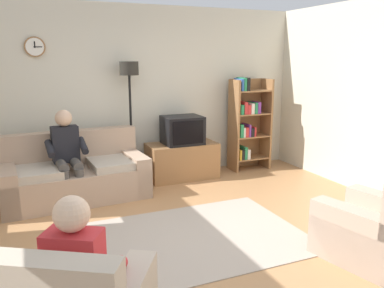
# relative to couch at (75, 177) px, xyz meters

# --- Properties ---
(ground_plane) EXTENTS (12.00, 12.00, 0.00)m
(ground_plane) POSITION_rel_couch_xyz_m (1.02, -1.94, -0.31)
(ground_plane) COLOR #B27F51
(back_wall_assembly) EXTENTS (6.20, 0.17, 2.70)m
(back_wall_assembly) POSITION_rel_couch_xyz_m (1.02, 0.72, 1.04)
(back_wall_assembly) COLOR beige
(back_wall_assembly) RESTS_ON ground_plane
(couch) EXTENTS (1.95, 1.00, 0.90)m
(couch) POSITION_rel_couch_xyz_m (0.00, 0.00, 0.00)
(couch) COLOR tan
(couch) RESTS_ON ground_plane
(tv_stand) EXTENTS (1.10, 0.56, 0.57)m
(tv_stand) POSITION_rel_couch_xyz_m (1.70, 0.31, -0.03)
(tv_stand) COLOR olive
(tv_stand) RESTS_ON ground_plane
(tv) EXTENTS (0.60, 0.49, 0.44)m
(tv) POSITION_rel_couch_xyz_m (1.70, 0.29, 0.48)
(tv) COLOR black
(tv) RESTS_ON tv_stand
(bookshelf) EXTENTS (0.68, 0.36, 1.58)m
(bookshelf) POSITION_rel_couch_xyz_m (2.93, 0.38, 0.50)
(bookshelf) COLOR olive
(bookshelf) RESTS_ON ground_plane
(floor_lamp) EXTENTS (0.28, 0.28, 1.85)m
(floor_lamp) POSITION_rel_couch_xyz_m (0.91, 0.41, 1.14)
(floor_lamp) COLOR black
(floor_lamp) RESTS_ON ground_plane
(armchair_near_bookshelf) EXTENTS (0.98, 1.04, 0.90)m
(armchair_near_bookshelf) POSITION_rel_couch_xyz_m (2.43, -2.85, -0.02)
(armchair_near_bookshelf) COLOR tan
(armchair_near_bookshelf) RESTS_ON ground_plane
(area_rug) EXTENTS (2.20, 1.70, 0.01)m
(area_rug) POSITION_rel_couch_xyz_m (1.09, -1.77, -0.31)
(area_rug) COLOR #AD9E8E
(area_rug) RESTS_ON ground_plane
(person_on_couch) EXTENTS (0.53, 0.55, 1.24)m
(person_on_couch) POSITION_rel_couch_xyz_m (-0.09, -0.11, 0.39)
(person_on_couch) COLOR black
(person_on_couch) RESTS_ON ground_plane
(person_in_left_armchair) EXTENTS (0.61, 0.64, 1.12)m
(person_in_left_armchair) POSITION_rel_couch_xyz_m (-0.31, -3.02, 0.29)
(person_in_left_armchair) COLOR red
(person_in_left_armchair) RESTS_ON ground_plane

